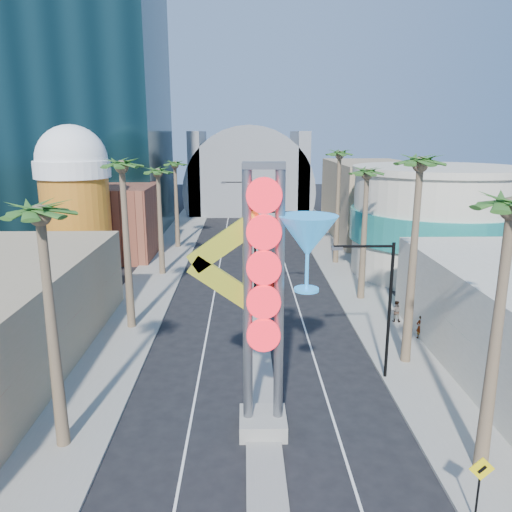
{
  "coord_description": "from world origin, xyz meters",
  "views": [
    {
      "loc": [
        -0.82,
        -17.93,
        13.71
      ],
      "look_at": [
        0.03,
        18.28,
        4.76
      ],
      "focal_mm": 35.0,
      "sensor_mm": 36.0,
      "label": 1
    }
  ],
  "objects": [
    {
      "name": "canopy",
      "position": [
        0.0,
        72.0,
        4.31
      ],
      "size": [
        22.0,
        16.0,
        22.0
      ],
      "color": "slate",
      "rests_on": "ground"
    },
    {
      "name": "palm_7",
      "position": [
        9.0,
        34.0,
        10.82
      ],
      "size": [
        2.4,
        2.4,
        12.7
      ],
      "color": "brown",
      "rests_on": "ground"
    },
    {
      "name": "palm_4",
      "position": [
        9.0,
        0.0,
        10.38
      ],
      "size": [
        2.4,
        2.4,
        12.2
      ],
      "color": "brown",
      "rests_on": "ground"
    },
    {
      "name": "streetlight_1",
      "position": [
        -0.55,
        44.0,
        4.88
      ],
      "size": [
        3.79,
        0.25,
        8.0
      ],
      "color": "black",
      "rests_on": "ground"
    },
    {
      "name": "sidewalk_east",
      "position": [
        9.5,
        35.0,
        0.07
      ],
      "size": [
        5.0,
        100.0,
        0.15
      ],
      "primitive_type": "cube",
      "color": "gray",
      "rests_on": "ground"
    },
    {
      "name": "palm_3",
      "position": [
        -9.0,
        42.0,
        9.48
      ],
      "size": [
        2.4,
        2.4,
        11.2
      ],
      "color": "brown",
      "rests_on": "ground"
    },
    {
      "name": "pedestrian_a",
      "position": [
        11.04,
        13.39,
        0.96
      ],
      "size": [
        0.67,
        0.52,
        1.63
      ],
      "primitive_type": "imported",
      "rotation": [
        0.0,
        0.0,
        3.38
      ],
      "color": "gray",
      "rests_on": "sidewalk_east"
    },
    {
      "name": "streetlight_0",
      "position": [
        0.55,
        20.0,
        4.88
      ],
      "size": [
        3.79,
        0.25,
        8.0
      ],
      "color": "black",
      "rests_on": "ground"
    },
    {
      "name": "palm_1",
      "position": [
        -9.0,
        16.0,
        10.82
      ],
      "size": [
        2.4,
        2.4,
        12.7
      ],
      "color": "brown",
      "rests_on": "ground"
    },
    {
      "name": "sidewalk_west",
      "position": [
        -9.5,
        35.0,
        0.07
      ],
      "size": [
        5.0,
        100.0,
        0.15
      ],
      "primitive_type": "cube",
      "color": "gray",
      "rests_on": "ground"
    },
    {
      "name": "palm_2",
      "position": [
        -9.0,
        30.0,
        9.48
      ],
      "size": [
        2.4,
        2.4,
        11.2
      ],
      "color": "brown",
      "rests_on": "ground"
    },
    {
      "name": "neon_sign",
      "position": [
        0.82,
        2.96,
        7.31
      ],
      "size": [
        6.53,
        2.6,
        12.55
      ],
      "color": "gray",
      "rests_on": "ground"
    },
    {
      "name": "hotel_tower",
      "position": [
        -22.0,
        52.0,
        25.0
      ],
      "size": [
        20.0,
        20.0,
        50.0
      ],
      "primitive_type": "cube",
      "color": "black",
      "rests_on": "ground"
    },
    {
      "name": "median",
      "position": [
        0.0,
        38.0,
        0.07
      ],
      "size": [
        1.6,
        84.0,
        0.15
      ],
      "primitive_type": "cube",
      "color": "gray",
      "rests_on": "ground"
    },
    {
      "name": "turquoise_building",
      "position": [
        18.0,
        30.0,
        5.25
      ],
      "size": [
        16.6,
        16.6,
        10.6
      ],
      "color": "#BEB7A1",
      "rests_on": "ground"
    },
    {
      "name": "brick_filler_west",
      "position": [
        -16.0,
        38.0,
        4.0
      ],
      "size": [
        10.0,
        10.0,
        8.0
      ],
      "primitive_type": "cube",
      "color": "brown",
      "rests_on": "ground"
    },
    {
      "name": "ped_sign",
      "position": [
        7.4,
        -3.03,
        1.89
      ],
      "size": [
        0.92,
        0.12,
        2.66
      ],
      "color": "black",
      "rests_on": "sidewalk_east"
    },
    {
      "name": "streetlight_2",
      "position": [
        6.72,
        8.0,
        4.83
      ],
      "size": [
        3.45,
        0.25,
        8.0
      ],
      "color": "black",
      "rests_on": "ground"
    },
    {
      "name": "palm_6",
      "position": [
        9.0,
        22.0,
        9.93
      ],
      "size": [
        2.4,
        2.4,
        11.7
      ],
      "color": "brown",
      "rests_on": "ground"
    },
    {
      "name": "red_pickup",
      "position": [
        1.2,
        23.97,
        0.73
      ],
      "size": [
        2.9,
        5.46,
        1.46
      ],
      "primitive_type": "imported",
      "rotation": [
        0.0,
        0.0,
        -0.09
      ],
      "color": "#B4180D",
      "rests_on": "ground"
    },
    {
      "name": "palm_0",
      "position": [
        -9.0,
        2.0,
        9.93
      ],
      "size": [
        2.4,
        2.4,
        11.7
      ],
      "color": "brown",
      "rests_on": "ground"
    },
    {
      "name": "palm_5",
      "position": [
        9.0,
        10.0,
        11.27
      ],
      "size": [
        2.4,
        2.4,
        13.2
      ],
      "color": "brown",
      "rests_on": "ground"
    },
    {
      "name": "pedestrian_b",
      "position": [
        10.3,
        16.47,
        0.95
      ],
      "size": [
        0.91,
        0.8,
        1.6
      ],
      "primitive_type": "imported",
      "rotation": [
        0.0,
        0.0,
        2.87
      ],
      "color": "gray",
      "rests_on": "sidewalk_east"
    },
    {
      "name": "beer_mug",
      "position": [
        -17.0,
        30.0,
        7.84
      ],
      "size": [
        7.0,
        7.0,
        14.5
      ],
      "color": "orange",
      "rests_on": "ground"
    },
    {
      "name": "ground",
      "position": [
        0.0,
        0.0,
        0.0
      ],
      "size": [
        240.0,
        240.0,
        0.0
      ],
      "primitive_type": "plane",
      "color": "black",
      "rests_on": "ground"
    },
    {
      "name": "filler_east",
      "position": [
        16.0,
        48.0,
        5.0
      ],
      "size": [
        10.0,
        20.0,
        10.0
      ],
      "primitive_type": "cube",
      "color": "#9A8763",
      "rests_on": "ground"
    }
  ]
}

